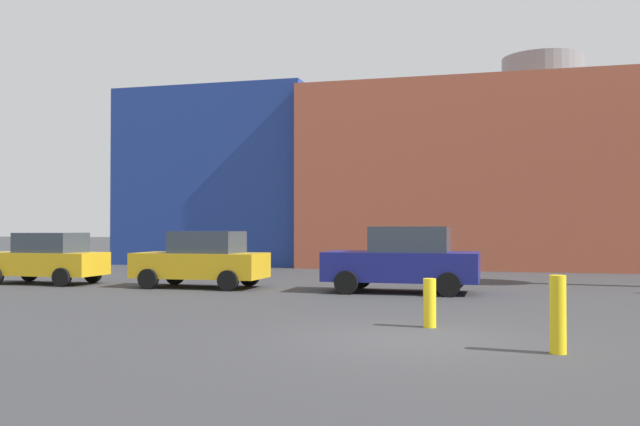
% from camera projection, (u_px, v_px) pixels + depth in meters
% --- Properties ---
extents(ground_plane, '(200.00, 200.00, 0.00)m').
position_uv_depth(ground_plane, '(412.00, 339.00, 11.54)').
color(ground_plane, '#38383A').
extents(building_backdrop, '(41.57, 13.22, 10.37)m').
position_uv_depth(building_backdrop, '(543.00, 178.00, 34.74)').
color(building_backdrop, '#B2563D').
rests_on(building_backdrop, ground_plane).
extents(parked_car_0, '(3.87, 1.90, 1.68)m').
position_uv_depth(parked_car_0, '(46.00, 258.00, 22.77)').
color(parked_car_0, gold).
rests_on(parked_car_0, ground_plane).
extents(parked_car_1, '(4.01, 1.97, 1.74)m').
position_uv_depth(parked_car_1, '(202.00, 260.00, 21.34)').
color(parked_car_1, gold).
rests_on(parked_car_1, ground_plane).
extents(parked_car_2, '(4.34, 2.13, 1.88)m').
position_uv_depth(parked_car_2, '(404.00, 260.00, 19.74)').
color(parked_car_2, navy).
rests_on(parked_car_2, ground_plane).
extents(bollard_yellow_0, '(0.24, 0.24, 1.16)m').
position_uv_depth(bollard_yellow_0, '(558.00, 314.00, 10.23)').
color(bollard_yellow_0, yellow).
rests_on(bollard_yellow_0, ground_plane).
extents(bollard_yellow_1, '(0.24, 0.24, 0.91)m').
position_uv_depth(bollard_yellow_1, '(430.00, 303.00, 12.90)').
color(bollard_yellow_1, yellow).
rests_on(bollard_yellow_1, ground_plane).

